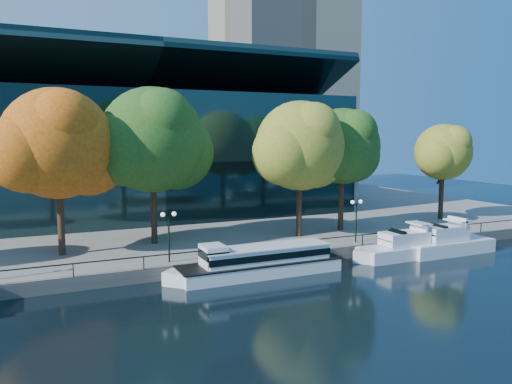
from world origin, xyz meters
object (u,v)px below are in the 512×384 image
cruiser_far (444,243)px  lamp_2 (356,211)px  tree_4 (344,148)px  tree_1 (60,146)px  lamp_1 (169,225)px  tree_5 (444,153)px  tree_3 (302,148)px  cruiser_near (405,247)px  tour_boat (257,261)px  tree_2 (155,142)px

cruiser_far → lamp_2: size_ratio=2.57×
cruiser_far → tree_4: (-4.83, 9.60, 8.63)m
tree_1 → lamp_1: size_ratio=3.45×
cruiser_far → tree_5: (10.07, 10.54, 7.80)m
tree_1 → lamp_1: (7.41, -6.04, -6.16)m
tree_3 → cruiser_near: bearing=-53.2°
cruiser_far → lamp_2: 8.67m
tour_boat → tree_4: 18.71m
tour_boat → lamp_2: size_ratio=3.61×
cruiser_near → tree_5: 19.33m
tour_boat → tree_5: (28.97, 9.85, 7.70)m
cruiser_far → tree_1: 35.16m
tree_2 → lamp_1: (-0.72, -7.35, -6.41)m
lamp_1 → tree_3: bearing=17.9°
cruiser_near → tree_3: bearing=126.8°
tree_2 → lamp_1: size_ratio=3.57×
tour_boat → cruiser_far: cruiser_far is taller
tree_3 → tree_5: (20.54, 1.98, -0.92)m
tree_2 → tour_boat: bearing=-62.5°
tree_1 → lamp_1: 11.37m
tree_1 → cruiser_near: bearing=-18.6°
cruiser_near → tree_1: bearing=161.4°
tour_boat → tree_2: size_ratio=1.01×
lamp_1 → tour_boat: bearing=-27.0°
cruiser_far → lamp_2: bearing=152.0°
tree_3 → tree_4: (5.64, 1.05, -0.09)m
tree_2 → lamp_1: tree_2 is taller
tree_4 → tree_5: tree_4 is taller
tree_4 → tree_1: bearing=179.4°
cruiser_near → cruiser_far: 4.37m
cruiser_near → tree_2: tree_2 is taller
tour_boat → lamp_1: (-6.19, 3.15, 2.81)m
tree_1 → tree_5: bearing=0.9°
tree_5 → tree_1: bearing=-179.1°
lamp_2 → cruiser_near: bearing=-50.4°
tree_1 → lamp_2: (25.29, -6.04, -6.16)m
tree_2 → lamp_2: (17.15, -7.35, -6.41)m
tree_1 → tree_3: (22.03, -1.33, -0.35)m
tour_boat → tree_2: 15.00m
cruiser_near → tree_2: size_ratio=0.74×
tour_boat → tree_1: bearing=146.0°
tree_1 → lamp_1: bearing=-39.2°
cruiser_near → tree_4: size_ratio=0.84×
tree_2 → lamp_2: 19.73m
tree_2 → tree_3: (13.89, -2.64, -0.59)m
tree_2 → tree_4: size_ratio=1.12×
tree_4 → tree_5: size_ratio=1.13×
tree_4 → tree_5: 14.95m
tree_1 → tree_2: tree_2 is taller
tree_5 → lamp_2: (-17.28, -6.70, -4.89)m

